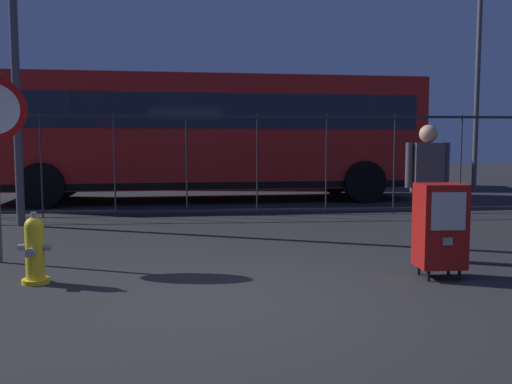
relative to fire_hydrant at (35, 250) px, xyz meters
name	(u,v)px	position (x,y,z in m)	size (l,w,h in m)	color
ground_plane	(234,301)	(2.03, -0.80, -0.35)	(60.00, 60.00, 0.00)	#262628
fire_hydrant	(35,250)	(0.00, 0.00, 0.00)	(0.33, 0.32, 0.75)	yellow
newspaper_box_primary	(440,226)	(4.27, -0.09, 0.22)	(0.48, 0.42, 1.02)	black
pedestrian	(427,184)	(4.46, 0.79, 0.60)	(0.55, 0.22, 1.67)	black
fence_barrier	(222,164)	(2.03, 5.15, 0.67)	(18.03, 0.04, 2.00)	#2D2D33
bus_near	(206,131)	(1.69, 8.15, 1.36)	(10.66, 3.39, 3.00)	red
bus_far	(220,134)	(2.09, 12.78, 1.36)	(10.75, 3.97, 3.00)	beige
street_light_far_left	(479,38)	(9.40, 9.78, 4.04)	(0.32, 0.32, 7.63)	#4C4F54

